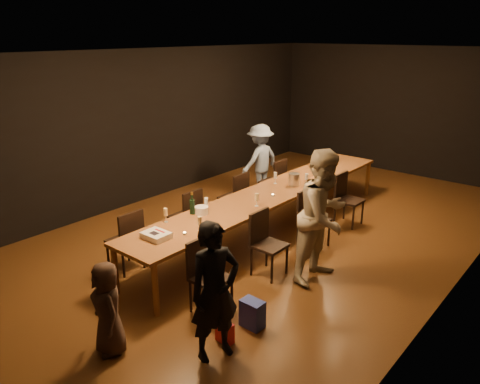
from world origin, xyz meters
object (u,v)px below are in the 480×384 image
Objects in this scene: chair_right_2 at (314,220)px; woman_tan at (324,216)px; champagne_bottle at (192,203)px; table at (271,194)px; chair_right_3 at (350,200)px; birthday_cake at (156,235)px; chair_left_0 at (125,240)px; ice_bucket at (294,179)px; man_blue at (260,160)px; child at (108,308)px; chair_right_1 at (269,245)px; chair_left_1 at (185,216)px; woman_birthday at (215,292)px; chair_right_0 at (211,278)px; chair_left_3 at (272,181)px; chair_left_2 at (233,197)px; plate_stack at (201,210)px.

woman_tan is at bearing 37.09° from chair_right_2.
chair_right_2 is at bearing 53.49° from champagne_bottle.
chair_right_3 is (0.85, 1.20, -0.24)m from table.
chair_right_3 reaches higher than birthday_cake.
ice_bucket reaches higher than chair_left_0.
man_blue is 5.52m from child.
child is (0.53, -3.65, -0.18)m from table.
chair_right_1 and chair_left_1 have the same top height.
woman_birthday reaches higher than chair_left_0.
woman_birthday is at bearing 11.48° from chair_right_2.
champagne_bottle is at bearing 104.80° from birthday_cake.
chair_left_0 is 1.20m from chair_left_1.
champagne_bottle is at bearing -36.51° from chair_right_2.
table is 1.49m from chair_right_1.
chair_left_1 is 0.50× the size of woman_tan.
woman_tan is 5.51× the size of champagne_bottle.
man_blue is (-2.25, 2.71, 0.28)m from chair_right_1.
ice_bucket is (-0.75, 0.53, 0.39)m from chair_right_2.
ice_bucket is at bearing -125.17° from chair_right_2.
table is at bearing -160.50° from chair_right_0.
man_blue is at bearing 132.81° from table.
chair_right_0 is at bearing -125.22° from chair_left_1.
champagne_bottle reaches higher than child.
man_blue reaches higher than chair_left_3.
champagne_bottle is at bearing -160.68° from chair_left_2.
chair_left_0 is 2.39m from woman_birthday.
chair_right_3 is at bearing -90.00° from chair_left_3.
chair_left_3 is 0.50× the size of woman_tan.
champagne_bottle is at bearing -100.83° from ice_bucket.
woman_birthday is 1.46× the size of child.
woman_birthday is 4.54× the size of champagne_bottle.
man_blue reaches higher than chair_left_0.
birthday_cake is at bearing -20.09° from chair_right_2.
woman_tan is (2.31, -0.80, 0.47)m from chair_left_2.
chair_right_2 is at bearing 180.00° from chair_right_0.
champagne_bottle reaches higher than birthday_cake.
chair_left_1 is 2.39m from woman_tan.
woman_birthday is 7.67× the size of plate_stack.
woman_tan reaches higher than champagne_bottle.
birthday_cake is (-0.90, -3.67, 0.32)m from chair_right_3.
birthday_cake is 1.03× the size of champagne_bottle.
chair_right_2 and chair_left_1 have the same top height.
chair_right_1 is at bearing 53.97° from birthday_cake.
chair_right_1 is 3.54m from man_blue.
woman_tan is (1.46, -0.80, 0.23)m from table.
table is 1.49m from plate_stack.
man_blue reaches higher than table.
chair_left_2 is 1.71m from champagne_bottle.
plate_stack is (0.65, -0.27, 0.34)m from chair_left_1.
chair_right_1 is 2.40m from chair_right_3.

